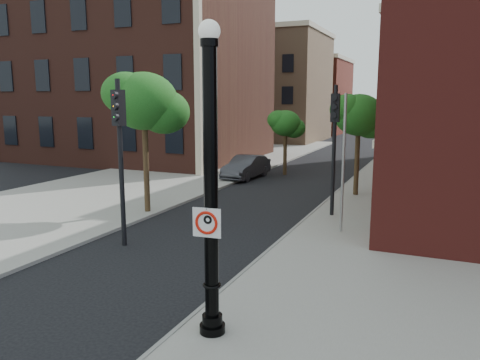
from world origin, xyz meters
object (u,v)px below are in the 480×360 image
at_px(traffic_signal_left, 119,135).
at_px(traffic_signal_right, 334,130).
at_px(no_parking_sign, 207,222).
at_px(parked_car, 246,167).
at_px(lamppost, 211,200).

xyz_separation_m(traffic_signal_left, traffic_signal_right, (5.60, 6.47, -0.06)).
height_order(no_parking_sign, parked_car, no_parking_sign).
distance_m(parked_car, traffic_signal_left, 14.43).
bearing_deg(lamppost, no_parking_sign, -94.75).
bearing_deg(no_parking_sign, traffic_signal_right, 84.07).
bearing_deg(parked_car, traffic_signal_right, -44.14).
bearing_deg(lamppost, traffic_signal_left, 141.83).
relative_size(no_parking_sign, traffic_signal_left, 0.11).
bearing_deg(traffic_signal_left, no_parking_sign, -25.65).
xyz_separation_m(no_parking_sign, traffic_signal_right, (0.11, 10.96, 1.16)).
relative_size(lamppost, no_parking_sign, 10.73).
xyz_separation_m(lamppost, no_parking_sign, (-0.01, -0.16, -0.42)).
distance_m(traffic_signal_left, traffic_signal_right, 8.56).
xyz_separation_m(parked_car, traffic_signal_left, (1.40, -14.04, 3.00)).
distance_m(lamppost, no_parking_sign, 0.45).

